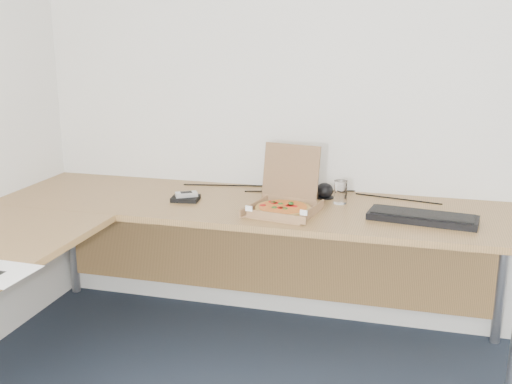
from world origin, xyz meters
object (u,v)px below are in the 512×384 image
(desk, at_px, (155,230))
(pizza_box, at_px, (284,205))
(keyboard, at_px, (422,218))
(drinking_glass, at_px, (340,192))
(wallet, at_px, (186,198))

(desk, distance_m, pizza_box, 0.60)
(keyboard, bearing_deg, drinking_glass, 161.97)
(drinking_glass, relative_size, wallet, 0.87)
(pizza_box, xyz_separation_m, wallet, (-0.51, 0.07, -0.02))
(drinking_glass, height_order, keyboard, drinking_glass)
(desk, distance_m, wallet, 0.39)
(desk, xyz_separation_m, drinking_glass, (0.73, 0.53, 0.09))
(drinking_glass, xyz_separation_m, wallet, (-0.74, -0.15, -0.05))
(drinking_glass, distance_m, keyboard, 0.43)
(desk, relative_size, pizza_box, 7.58)
(desk, distance_m, drinking_glass, 0.91)
(keyboard, relative_size, wallet, 3.61)
(pizza_box, distance_m, keyboard, 0.62)
(keyboard, bearing_deg, wallet, -174.13)
(keyboard, bearing_deg, pizza_box, -169.58)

